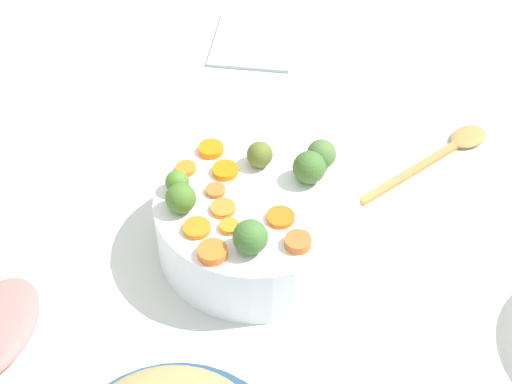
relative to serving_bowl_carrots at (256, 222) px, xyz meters
The scene contains 20 objects.
tabletop 0.07m from the serving_bowl_carrots, 141.85° to the left, with size 2.40×2.40×0.02m, color silver.
serving_bowl_carrots is the anchor object (origin of this frame).
carrot_slice_0 0.08m from the serving_bowl_carrots, 28.64° to the right, with size 0.03×0.03×0.01m, color orange.
carrot_slice_1 0.11m from the serving_bowl_carrots, 34.51° to the left, with size 0.03×0.03×0.01m, color orange.
carrot_slice_2 0.12m from the serving_bowl_carrots, 142.63° to the right, with size 0.03×0.03×0.01m, color orange.
carrot_slice_3 0.10m from the serving_bowl_carrots, 49.44° to the right, with size 0.03×0.03×0.01m, color orange.
carrot_slice_4 0.08m from the serving_bowl_carrots, 136.19° to the right, with size 0.03×0.03×0.01m, color orange.
carrot_slice_5 0.12m from the serving_bowl_carrots, 25.36° to the right, with size 0.04×0.04×0.01m, color orange.
carrot_slice_6 0.07m from the serving_bowl_carrots, 59.02° to the right, with size 0.03×0.03×0.01m, color orange.
carrot_slice_7 0.12m from the serving_bowl_carrots, 116.14° to the right, with size 0.03×0.03×0.01m, color orange.
carrot_slice_8 0.07m from the serving_bowl_carrots, 41.69° to the left, with size 0.04×0.04×0.01m, color orange.
carrot_slice_9 0.07m from the serving_bowl_carrots, 97.95° to the right, with size 0.03×0.03×0.01m, color orange.
brussels_sprout_0 0.11m from the serving_bowl_carrots, ahead, with size 0.04×0.04×0.04m, color #447432.
brussels_sprout_1 0.12m from the serving_bowl_carrots, 74.92° to the right, with size 0.04×0.04×0.04m, color #497629.
brussels_sprout_2 0.10m from the serving_bowl_carrots, 118.57° to the left, with size 0.04×0.04×0.04m, color #42702F.
brussels_sprout_3 0.09m from the serving_bowl_carrots, behind, with size 0.04×0.04×0.04m, color #5F6E29.
brussels_sprout_4 0.12m from the serving_bowl_carrots, 94.60° to the right, with size 0.03×0.03×0.03m, color #51812C.
brussels_sprout_5 0.12m from the serving_bowl_carrots, 128.06° to the left, with size 0.04×0.04×0.04m, color #50773A.
wooden_spoon 0.36m from the serving_bowl_carrots, 125.51° to the left, with size 0.20×0.22×0.01m.
dish_towel 0.50m from the serving_bowl_carrots, behind, with size 0.18×0.15×0.01m, color #A1B3B9.
Camera 1 is at (0.71, 0.01, 0.79)m, focal length 52.52 mm.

